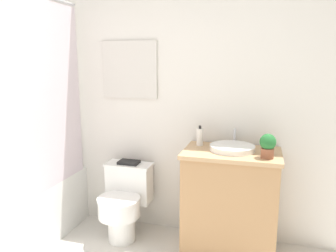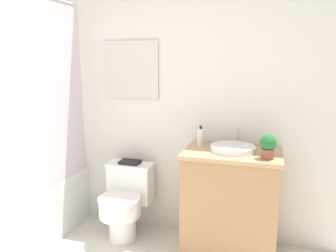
# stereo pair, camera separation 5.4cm
# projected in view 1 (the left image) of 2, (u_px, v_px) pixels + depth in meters

# --- Properties ---
(wall_back) EXTENTS (3.31, 0.07, 2.50)m
(wall_back) POSITION_uv_depth(u_px,v_px,m) (145.00, 90.00, 2.86)
(wall_back) COLOR silver
(wall_back) RESTS_ON ground_plane
(shower_area) EXTENTS (0.56, 1.48, 1.98)m
(shower_area) POSITION_uv_depth(u_px,v_px,m) (8.00, 217.00, 2.55)
(shower_area) COLOR white
(shower_area) RESTS_ON ground_plane
(toilet) EXTENTS (0.40, 0.50, 0.62)m
(toilet) POSITION_uv_depth(u_px,v_px,m) (124.00, 200.00, 2.79)
(toilet) COLOR white
(toilet) RESTS_ON ground_plane
(vanity) EXTENTS (0.72, 0.48, 0.83)m
(vanity) POSITION_uv_depth(u_px,v_px,m) (230.00, 203.00, 2.54)
(vanity) COLOR #AD7F51
(vanity) RESTS_ON ground_plane
(sink) EXTENTS (0.34, 0.37, 0.13)m
(sink) POSITION_uv_depth(u_px,v_px,m) (232.00, 148.00, 2.48)
(sink) COLOR white
(sink) RESTS_ON vanity
(soap_bottle) EXTENTS (0.05, 0.05, 0.16)m
(soap_bottle) POSITION_uv_depth(u_px,v_px,m) (200.00, 137.00, 2.61)
(soap_bottle) COLOR silver
(soap_bottle) RESTS_ON vanity
(potted_plant) EXTENTS (0.11, 0.11, 0.17)m
(potted_plant) POSITION_uv_depth(u_px,v_px,m) (268.00, 145.00, 2.26)
(potted_plant) COLOR brown
(potted_plant) RESTS_ON vanity
(book_on_tank) EXTENTS (0.18, 0.12, 0.02)m
(book_on_tank) POSITION_uv_depth(u_px,v_px,m) (129.00, 162.00, 2.84)
(book_on_tank) COLOR black
(book_on_tank) RESTS_ON toilet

